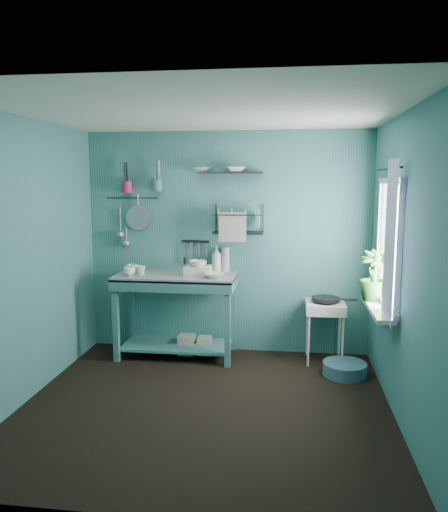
# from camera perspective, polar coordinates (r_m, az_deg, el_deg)

# --- Properties ---
(floor) EXTENTS (3.20, 3.20, 0.00)m
(floor) POSITION_cam_1_polar(r_m,az_deg,el_deg) (4.57, -2.10, -16.68)
(floor) COLOR black
(floor) RESTS_ON ground
(ceiling) EXTENTS (3.20, 3.20, 0.00)m
(ceiling) POSITION_cam_1_polar(r_m,az_deg,el_deg) (4.17, -2.30, 16.18)
(ceiling) COLOR silver
(ceiling) RESTS_ON ground
(wall_back) EXTENTS (3.20, 0.00, 3.20)m
(wall_back) POSITION_cam_1_polar(r_m,az_deg,el_deg) (5.66, 0.36, 1.48)
(wall_back) COLOR #387271
(wall_back) RESTS_ON ground
(wall_front) EXTENTS (3.20, 0.00, 3.20)m
(wall_front) POSITION_cam_1_polar(r_m,az_deg,el_deg) (2.75, -7.48, -6.16)
(wall_front) COLOR #387271
(wall_front) RESTS_ON ground
(wall_left) EXTENTS (0.00, 3.00, 3.00)m
(wall_left) POSITION_cam_1_polar(r_m,az_deg,el_deg) (4.73, -21.69, -0.53)
(wall_left) COLOR #387271
(wall_left) RESTS_ON ground
(wall_right) EXTENTS (0.00, 3.00, 3.00)m
(wall_right) POSITION_cam_1_polar(r_m,az_deg,el_deg) (4.23, 19.71, -1.43)
(wall_right) COLOR #387271
(wall_right) RESTS_ON ground
(work_counter) EXTENTS (1.39, 0.81, 0.93)m
(work_counter) POSITION_cam_1_polar(r_m,az_deg,el_deg) (5.63, -5.43, -6.74)
(work_counter) COLOR #377174
(work_counter) RESTS_ON floor
(mug_left) EXTENTS (0.12, 0.12, 0.10)m
(mug_left) POSITION_cam_1_polar(r_m,az_deg,el_deg) (5.49, -10.76, -1.74)
(mug_left) COLOR white
(mug_left) RESTS_ON work_counter
(mug_mid) EXTENTS (0.14, 0.14, 0.09)m
(mug_mid) POSITION_cam_1_polar(r_m,az_deg,el_deg) (5.56, -9.46, -1.61)
(mug_mid) COLOR white
(mug_mid) RESTS_ON work_counter
(mug_right) EXTENTS (0.17, 0.17, 0.10)m
(mug_right) POSITION_cam_1_polar(r_m,az_deg,el_deg) (5.65, -10.45, -1.45)
(mug_right) COLOR white
(mug_right) RESTS_ON work_counter
(wash_tub) EXTENTS (0.28, 0.22, 0.10)m
(wash_tub) POSITION_cam_1_polar(r_m,az_deg,el_deg) (5.45, -2.98, -1.67)
(wash_tub) COLOR silver
(wash_tub) RESTS_ON work_counter
(tub_bowl) EXTENTS (0.19, 0.19, 0.06)m
(tub_bowl) POSITION_cam_1_polar(r_m,az_deg,el_deg) (5.43, -2.99, -0.83)
(tub_bowl) COLOR white
(tub_bowl) RESTS_ON wash_tub
(soap_bottle) EXTENTS (0.12, 0.12, 0.30)m
(soap_bottle) POSITION_cam_1_polar(r_m,az_deg,el_deg) (5.62, -0.88, -0.32)
(soap_bottle) COLOR silver
(soap_bottle) RESTS_ON work_counter
(water_bottle) EXTENTS (0.09, 0.09, 0.28)m
(water_bottle) POSITION_cam_1_polar(r_m,az_deg,el_deg) (5.62, 0.16, -0.40)
(water_bottle) COLOR #A6B3B9
(water_bottle) RESTS_ON work_counter
(counter_bowl) EXTENTS (0.22, 0.22, 0.05)m
(counter_bowl) POSITION_cam_1_polar(r_m,az_deg,el_deg) (5.29, -1.11, -2.22)
(counter_bowl) COLOR white
(counter_bowl) RESTS_ON work_counter
(hotplate_stand) EXTENTS (0.45, 0.45, 0.66)m
(hotplate_stand) POSITION_cam_1_polar(r_m,az_deg,el_deg) (5.56, 11.41, -8.51)
(hotplate_stand) COLOR silver
(hotplate_stand) RESTS_ON floor
(frying_pan) EXTENTS (0.30, 0.30, 0.03)m
(frying_pan) POSITION_cam_1_polar(r_m,az_deg,el_deg) (5.47, 11.53, -4.82)
(frying_pan) COLOR black
(frying_pan) RESTS_ON hotplate_stand
(knife_strip) EXTENTS (0.32, 0.04, 0.03)m
(knife_strip) POSITION_cam_1_polar(r_m,az_deg,el_deg) (5.68, -3.28, 1.66)
(knife_strip) COLOR black
(knife_strip) RESTS_ON wall_back
(dish_rack) EXTENTS (0.55, 0.25, 0.32)m
(dish_rack) POSITION_cam_1_polar(r_m,az_deg,el_deg) (5.49, 1.66, 4.26)
(dish_rack) COLOR black
(dish_rack) RESTS_ON wall_back
(upper_shelf) EXTENTS (0.71, 0.23, 0.01)m
(upper_shelf) POSITION_cam_1_polar(r_m,az_deg,el_deg) (5.51, 0.79, 9.49)
(upper_shelf) COLOR black
(upper_shelf) RESTS_ON wall_back
(shelf_bowl_left) EXTENTS (0.22, 0.22, 0.05)m
(shelf_bowl_left) POSITION_cam_1_polar(r_m,az_deg,el_deg) (5.56, -2.59, 9.31)
(shelf_bowl_left) COLOR white
(shelf_bowl_left) RESTS_ON upper_shelf
(shelf_bowl_right) EXTENTS (0.25, 0.25, 0.06)m
(shelf_bowl_right) POSITION_cam_1_polar(r_m,az_deg,el_deg) (5.50, 1.34, 9.57)
(shelf_bowl_right) COLOR white
(shelf_bowl_right) RESTS_ON upper_shelf
(utensil_cup_magenta) EXTENTS (0.11, 0.11, 0.13)m
(utensil_cup_magenta) POSITION_cam_1_polar(r_m,az_deg,el_deg) (5.79, -11.02, 7.75)
(utensil_cup_magenta) COLOR #AF2047
(utensil_cup_magenta) RESTS_ON wall_back
(utensil_cup_teal) EXTENTS (0.11, 0.11, 0.13)m
(utensil_cup_teal) POSITION_cam_1_polar(r_m,az_deg,el_deg) (5.69, -7.62, 8.00)
(utensil_cup_teal) COLOR #3A7976
(utensil_cup_teal) RESTS_ON wall_back
(colander) EXTENTS (0.28, 0.03, 0.28)m
(colander) POSITION_cam_1_polar(r_m,az_deg,el_deg) (5.80, -9.80, 4.33)
(colander) COLOR #A1A4A9
(colander) RESTS_ON wall_back
(ladle_outer) EXTENTS (0.01, 0.01, 0.30)m
(ladle_outer) POSITION_cam_1_polar(r_m,az_deg,el_deg) (5.88, -11.77, 4.09)
(ladle_outer) COLOR #A1A4A9
(ladle_outer) RESTS_ON wall_back
(ladle_inner) EXTENTS (0.01, 0.01, 0.30)m
(ladle_inner) POSITION_cam_1_polar(r_m,az_deg,el_deg) (5.86, -11.12, 3.11)
(ladle_inner) COLOR #A1A4A9
(ladle_inner) RESTS_ON wall_back
(hook_rail) EXTENTS (0.60, 0.01, 0.01)m
(hook_rail) POSITION_cam_1_polar(r_m,az_deg,el_deg) (5.83, -10.41, 6.54)
(hook_rail) COLOR black
(hook_rail) RESTS_ON wall_back
(window_glass) EXTENTS (0.00, 1.10, 1.10)m
(window_glass) POSITION_cam_1_polar(r_m,az_deg,el_deg) (4.64, 18.47, 1.35)
(window_glass) COLOR white
(window_glass) RESTS_ON wall_right
(windowsill) EXTENTS (0.16, 0.95, 0.04)m
(windowsill) POSITION_cam_1_polar(r_m,az_deg,el_deg) (4.73, 17.12, -5.73)
(windowsill) COLOR silver
(windowsill) RESTS_ON wall_right
(curtain) EXTENTS (0.00, 1.35, 1.35)m
(curtain) POSITION_cam_1_polar(r_m,az_deg,el_deg) (4.33, 18.40, 1.53)
(curtain) COLOR white
(curtain) RESTS_ON wall_right
(curtain_rod) EXTENTS (0.02, 1.05, 0.02)m
(curtain_rod) POSITION_cam_1_polar(r_m,az_deg,el_deg) (4.60, 18.30, 9.42)
(curtain_rod) COLOR black
(curtain_rod) RESTS_ON wall_right
(potted_plant) EXTENTS (0.27, 0.27, 0.48)m
(potted_plant) POSITION_cam_1_polar(r_m,az_deg,el_deg) (4.89, 16.74, -2.14)
(potted_plant) COLOR #2D6528
(potted_plant) RESTS_ON windowsill
(storage_tin_large) EXTENTS (0.18, 0.18, 0.22)m
(storage_tin_large) POSITION_cam_1_polar(r_m,az_deg,el_deg) (5.76, -4.28, -10.07)
(storage_tin_large) COLOR tan
(storage_tin_large) RESTS_ON floor
(storage_tin_small) EXTENTS (0.15, 0.15, 0.20)m
(storage_tin_small) POSITION_cam_1_polar(r_m,az_deg,el_deg) (5.75, -2.23, -10.17)
(storage_tin_small) COLOR tan
(storage_tin_small) RESTS_ON floor
(floor_basin) EXTENTS (0.44, 0.44, 0.13)m
(floor_basin) POSITION_cam_1_polar(r_m,az_deg,el_deg) (5.31, 13.63, -12.43)
(floor_basin) COLOR #427082
(floor_basin) RESTS_ON floor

